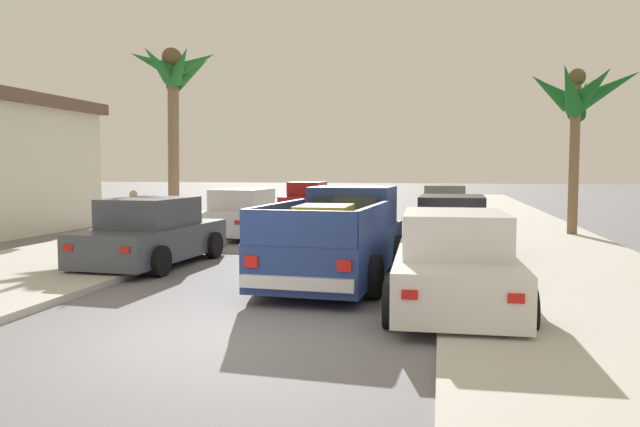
% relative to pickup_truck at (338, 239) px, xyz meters
% --- Properties ---
extents(ground_plane, '(160.00, 160.00, 0.00)m').
position_rel_pickup_truck_xyz_m(ground_plane, '(-1.06, -4.64, -0.80)').
color(ground_plane, slate).
extents(sidewalk_left, '(4.85, 60.00, 0.12)m').
position_rel_pickup_truck_xyz_m(sidewalk_left, '(-6.50, 7.36, -0.74)').
color(sidewalk_left, beige).
rests_on(sidewalk_left, ground).
extents(sidewalk_right, '(4.85, 60.00, 0.12)m').
position_rel_pickup_truck_xyz_m(sidewalk_right, '(4.38, 7.36, -0.74)').
color(sidewalk_right, beige).
rests_on(sidewalk_right, ground).
extents(curb_left, '(0.16, 60.00, 0.10)m').
position_rel_pickup_truck_xyz_m(curb_left, '(-5.48, 7.36, -0.75)').
color(curb_left, silver).
rests_on(curb_left, ground).
extents(curb_right, '(0.16, 60.00, 0.10)m').
position_rel_pickup_truck_xyz_m(curb_right, '(3.36, 7.36, -0.75)').
color(curb_right, silver).
rests_on(curb_right, ground).
extents(pickup_truck, '(2.45, 5.32, 1.80)m').
position_rel_pickup_truck_xyz_m(pickup_truck, '(0.00, 0.00, 0.00)').
color(pickup_truck, navy).
rests_on(pickup_truck, ground).
extents(car_left_near, '(2.12, 4.30, 1.54)m').
position_rel_pickup_truck_xyz_m(car_left_near, '(2.25, 3.32, -0.09)').
color(car_left_near, black).
rests_on(car_left_near, ground).
extents(car_right_near, '(2.21, 4.34, 1.54)m').
position_rel_pickup_truck_xyz_m(car_right_near, '(-4.43, 0.89, -0.09)').
color(car_right_near, '#474C56').
rests_on(car_right_near, ground).
extents(car_left_mid, '(2.17, 4.32, 1.54)m').
position_rel_pickup_truck_xyz_m(car_left_mid, '(-4.26, 6.82, -0.09)').
color(car_left_mid, silver).
rests_on(car_left_mid, ground).
extents(car_right_mid, '(2.10, 4.29, 1.54)m').
position_rel_pickup_truck_xyz_m(car_right_mid, '(2.15, 12.47, -0.09)').
color(car_right_mid, slate).
rests_on(car_right_mid, ground).
extents(car_left_far, '(2.11, 4.30, 1.54)m').
position_rel_pickup_truck_xyz_m(car_left_far, '(2.19, -2.14, -0.09)').
color(car_left_far, silver).
rests_on(car_left_far, ground).
extents(car_right_far, '(2.08, 4.29, 1.54)m').
position_rel_pickup_truck_xyz_m(car_right_far, '(-4.35, 16.65, -0.09)').
color(car_right_far, maroon).
rests_on(car_right_far, ground).
extents(palm_tree_left_fore, '(3.38, 3.63, 6.75)m').
position_rel_pickup_truck_xyz_m(palm_tree_left_fore, '(-8.03, 9.91, 4.66)').
color(palm_tree_left_fore, '#846B4C').
rests_on(palm_tree_left_fore, ground).
extents(palm_tree_left_mid, '(3.46, 4.21, 5.38)m').
position_rel_pickup_truck_xyz_m(palm_tree_left_mid, '(6.12, 8.60, 3.60)').
color(palm_tree_left_mid, brown).
rests_on(palm_tree_left_mid, ground).
extents(pedestrian, '(0.57, 0.41, 1.59)m').
position_rel_pickup_truck_xyz_m(pedestrian, '(-6.40, 3.68, 0.12)').
color(pedestrian, '#4C4C4C').
rests_on(pedestrian, ground).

